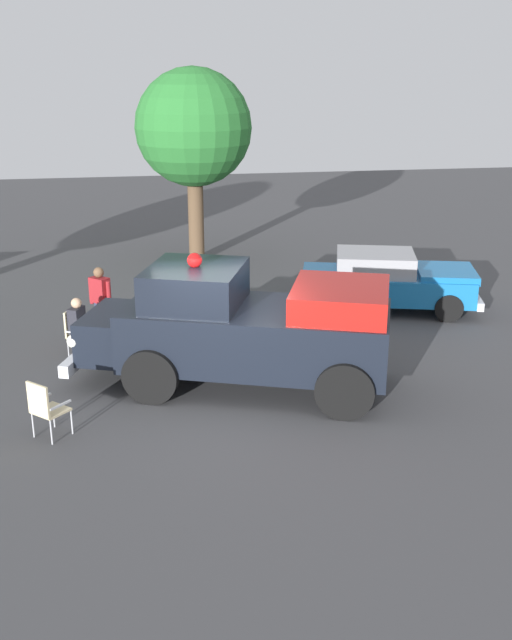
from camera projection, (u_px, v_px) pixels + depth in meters
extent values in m
plane|color=#424244|center=(227.00, 398.00, 13.63)|extent=(60.00, 60.00, 0.00)
cylinder|color=black|center=(151.00, 376.00, 13.32)|extent=(1.09, 0.66, 1.04)
cylinder|color=black|center=(182.00, 338.00, 15.18)|extent=(1.09, 0.66, 1.04)
cylinder|color=black|center=(345.00, 390.00, 12.72)|extent=(1.09, 0.66, 1.04)
cylinder|color=black|center=(352.00, 349.00, 14.58)|extent=(1.09, 0.66, 1.04)
cube|color=black|center=(256.00, 335.00, 13.78)|extent=(5.32, 3.68, 1.10)
cube|color=black|center=(112.00, 333.00, 14.31)|extent=(1.46, 1.96, 0.84)
cube|color=black|center=(195.00, 286.00, 13.68)|extent=(2.26, 2.37, 0.76)
cube|color=#B21914|center=(340.00, 302.00, 13.27)|extent=(2.28, 2.43, 0.60)
cube|color=silver|center=(90.00, 331.00, 14.39)|extent=(0.61, 1.39, 0.64)
cube|color=silver|center=(87.00, 351.00, 14.54)|extent=(0.97, 2.17, 0.24)
sphere|color=white|center=(74.00, 341.00, 13.64)|extent=(0.33, 0.33, 0.26)
sphere|color=white|center=(105.00, 315.00, 15.09)|extent=(0.33, 0.33, 0.26)
sphere|color=red|center=(195.00, 260.00, 13.52)|extent=(0.36, 0.36, 0.28)
cylinder|color=black|center=(440.00, 288.00, 19.21)|extent=(0.73, 0.44, 0.68)
cylinder|color=black|center=(449.00, 308.00, 17.67)|extent=(0.73, 0.44, 0.68)
cylinder|color=black|center=(328.00, 285.00, 19.49)|extent=(0.73, 0.44, 0.68)
cylinder|color=black|center=(328.00, 304.00, 17.95)|extent=(0.73, 0.44, 0.68)
cube|color=#196BAD|center=(386.00, 285.00, 18.49)|extent=(4.53, 2.88, 0.64)
cube|color=#196BAD|center=(446.00, 273.00, 18.23)|extent=(1.80, 1.96, 0.20)
cube|color=#99999E|center=(375.00, 263.00, 18.34)|extent=(2.25, 2.02, 0.56)
cube|color=silver|center=(474.00, 296.00, 18.35)|extent=(0.67, 1.87, 0.20)
cylinder|color=#B7BABF|center=(97.00, 344.00, 15.69)|extent=(0.04, 0.04, 0.44)
cylinder|color=#B7BABF|center=(87.00, 351.00, 15.29)|extent=(0.04, 0.04, 0.44)
cylinder|color=#B7BABF|center=(78.00, 342.00, 15.80)|extent=(0.04, 0.04, 0.44)
cylinder|color=#B7BABF|center=(68.00, 349.00, 15.40)|extent=(0.04, 0.04, 0.44)
cube|color=beige|center=(82.00, 336.00, 15.47)|extent=(0.64, 0.64, 0.04)
cube|color=beige|center=(71.00, 322.00, 15.43)|extent=(0.24, 0.45, 0.56)
cube|color=#B7BABF|center=(87.00, 325.00, 15.63)|extent=(0.41, 0.22, 0.03)
cube|color=#B7BABF|center=(76.00, 332.00, 15.19)|extent=(0.41, 0.22, 0.03)
cylinder|color=#B7BABF|center=(54.00, 415.00, 12.47)|extent=(0.04, 0.04, 0.44)
cylinder|color=#B7BABF|center=(72.00, 422.00, 12.24)|extent=(0.04, 0.04, 0.44)
cylinder|color=#B7BABF|center=(33.00, 425.00, 12.13)|extent=(0.04, 0.04, 0.44)
cylinder|color=#B7BABF|center=(51.00, 432.00, 11.89)|extent=(0.04, 0.04, 0.44)
cube|color=beige|center=(51.00, 411.00, 12.11)|extent=(0.68, 0.68, 0.04)
cube|color=beige|center=(38.00, 400.00, 11.83)|extent=(0.37, 0.36, 0.56)
cube|color=#B7BABF|center=(40.00, 398.00, 12.18)|extent=(0.33, 0.34, 0.03)
cube|color=#B7BABF|center=(60.00, 405.00, 11.93)|extent=(0.33, 0.34, 0.03)
cylinder|color=#B7BABF|center=(292.00, 327.00, 16.68)|extent=(0.04, 0.04, 0.44)
cylinder|color=#B7BABF|center=(303.00, 333.00, 16.32)|extent=(0.04, 0.04, 0.44)
cylinder|color=#B7BABF|center=(276.00, 331.00, 16.48)|extent=(0.04, 0.04, 0.44)
cylinder|color=#B7BABF|center=(286.00, 337.00, 16.12)|extent=(0.04, 0.04, 0.44)
cube|color=orange|center=(289.00, 322.00, 16.32)|extent=(0.62, 0.62, 0.04)
cube|color=orange|center=(280.00, 311.00, 16.12)|extent=(0.20, 0.46, 0.56)
cube|color=#B7BABF|center=(284.00, 312.00, 16.47)|extent=(0.43, 0.18, 0.03)
cube|color=#B7BABF|center=(295.00, 318.00, 16.07)|extent=(0.43, 0.18, 0.03)
cylinder|color=#383842|center=(97.00, 346.00, 15.56)|extent=(0.17, 0.17, 0.45)
cylinder|color=#383842|center=(92.00, 349.00, 15.38)|extent=(0.17, 0.17, 0.45)
cube|color=#383842|center=(89.00, 333.00, 15.51)|extent=(0.46, 0.32, 0.13)
cube|color=#383842|center=(84.00, 336.00, 15.33)|extent=(0.46, 0.32, 0.13)
cube|color=#26262D|center=(77.00, 320.00, 15.37)|extent=(0.37, 0.46, 0.54)
sphere|color=tan|center=(76.00, 303.00, 15.24)|extent=(0.29, 0.29, 0.22)
cylinder|color=#2D334C|center=(99.00, 320.00, 16.51)|extent=(0.21, 0.21, 0.88)
cylinder|color=#2D334C|center=(106.00, 322.00, 16.39)|extent=(0.21, 0.21, 0.88)
cube|color=maroon|center=(100.00, 290.00, 16.22)|extent=(0.48, 0.48, 0.56)
cylinder|color=maroon|center=(91.00, 291.00, 16.38)|extent=(0.14, 0.14, 0.60)
cylinder|color=maroon|center=(109.00, 295.00, 16.09)|extent=(0.14, 0.14, 0.60)
sphere|color=brown|center=(99.00, 272.00, 16.09)|extent=(0.33, 0.33, 0.23)
cylinder|color=brown|center=(196.00, 215.00, 22.98)|extent=(0.49, 0.49, 2.87)
sphere|color=#276F2D|center=(194.00, 127.00, 22.11)|extent=(3.53, 3.53, 3.53)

